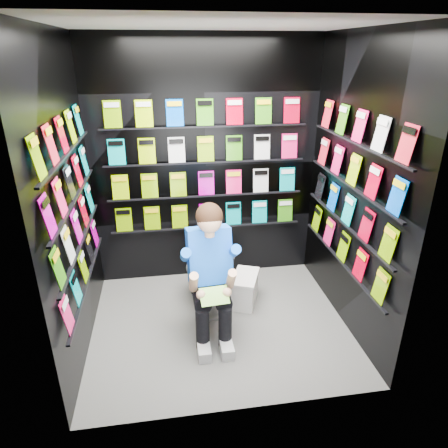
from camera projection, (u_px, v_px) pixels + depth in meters
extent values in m
plane|color=#5F5E5C|center=(220.00, 324.00, 3.85)|extent=(2.40, 2.40, 0.00)
plane|color=white|center=(218.00, 24.00, 2.81)|extent=(2.40, 2.40, 0.00)
cube|color=black|center=(206.00, 166.00, 4.23)|extent=(2.40, 0.04, 2.60)
cube|color=black|center=(242.00, 253.00, 2.42)|extent=(2.40, 0.04, 2.60)
cube|color=black|center=(69.00, 206.00, 3.16)|extent=(0.04, 2.00, 2.60)
cube|color=black|center=(354.00, 191.00, 3.50)|extent=(0.04, 2.00, 2.60)
imported|color=white|center=(205.00, 273.00, 4.02)|extent=(0.48, 0.78, 0.73)
cube|color=white|center=(245.00, 290.00, 4.13)|extent=(0.34, 0.44, 0.29)
cube|color=white|center=(245.00, 277.00, 4.07)|extent=(0.37, 0.46, 0.03)
cube|color=green|center=(214.00, 296.00, 3.27)|extent=(0.25, 0.16, 0.10)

